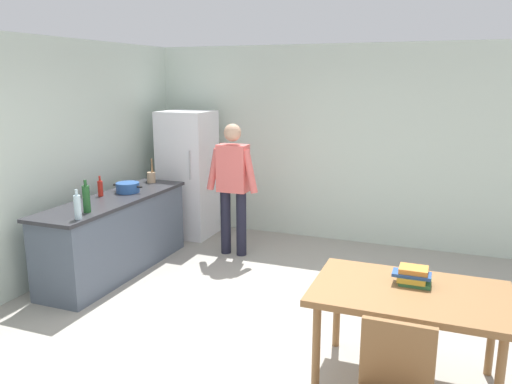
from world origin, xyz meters
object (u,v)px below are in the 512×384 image
bottle_wine_green (86,199)px  book_stack (413,276)px  refrigerator (188,174)px  dining_table (410,300)px  utensil_jar (151,177)px  bottle_water_clear (77,207)px  cooking_pot (128,187)px  bottle_sauce_red (100,188)px  person (233,181)px

bottle_wine_green → book_stack: 3.29m
refrigerator → dining_table: refrigerator is taller
utensil_jar → bottle_wine_green: size_ratio=0.94×
bottle_water_clear → cooking_pot: bearing=102.0°
bottle_sauce_red → utensil_jar: bearing=81.7°
dining_table → bottle_sauce_red: 3.78m
dining_table → utensil_jar: bearing=150.0°
utensil_jar → book_stack: utensil_jar is taller
person → bottle_water_clear: person is taller
bottle_water_clear → bottle_sauce_red: size_ratio=1.25×
bottle_water_clear → bottle_wine_green: bearing=110.6°
cooking_pot → person: bearing=35.1°
utensil_jar → refrigerator: bearing=76.8°
person → utensil_jar: 1.12m
refrigerator → cooking_pot: bearing=-95.0°
person → bottle_sauce_red: (-1.24, -1.03, 0.02)m
person → bottle_wine_green: 1.91m
person → bottle_wine_green: person is taller
refrigerator → utensil_jar: bearing=-103.2°
utensil_jar → bottle_wine_green: 1.55m
person → book_stack: (2.36, -2.02, -0.17)m
bottle_wine_green → cooking_pot: bearing=99.6°
utensil_jar → person: bearing=7.4°
bottle_sauce_red → book_stack: size_ratio=0.86×
bottle_sauce_red → book_stack: (3.60, -0.99, -0.18)m
bottle_sauce_red → bottle_wine_green: (0.34, -0.65, 0.05)m
dining_table → refrigerator: bearing=140.7°
utensil_jar → book_stack: bearing=-28.4°
cooking_pot → book_stack: cooking_pot is taller
dining_table → cooking_pot: (-3.41, 1.40, 0.29)m
refrigerator → book_stack: refrigerator is taller
bottle_wine_green → book_stack: bearing=-6.0°
cooking_pot → bottle_sauce_red: size_ratio=1.67×
cooking_pot → refrigerator: bearing=85.0°
dining_table → cooking_pot: size_ratio=3.50×
person → bottle_water_clear: 2.09m
bottle_water_clear → dining_table: bearing=-4.1°
cooking_pot → utensil_jar: utensil_jar is taller
bottle_sauce_red → bottle_wine_green: bottle_wine_green is taller
refrigerator → book_stack: (3.31, -2.57, -0.09)m
bottle_wine_green → bottle_water_clear: bearing=-69.4°
dining_table → cooking_pot: 3.70m
cooking_pot → bottle_wine_green: 0.95m
refrigerator → bottle_sauce_red: size_ratio=7.50×
utensil_jar → bottle_wine_green: bearing=-82.2°
bottle_wine_green → utensil_jar: bearing=97.8°
bottle_water_clear → bottle_wine_green: (-0.09, 0.24, 0.02)m
person → bottle_wine_green: bearing=-118.4°
cooking_pot → bottle_water_clear: bottle_water_clear is taller
dining_table → utensil_jar: (-3.46, 2.00, 0.31)m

